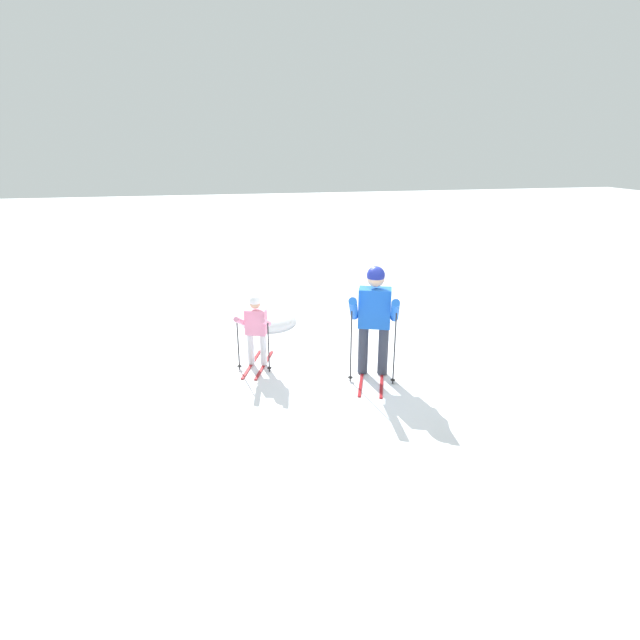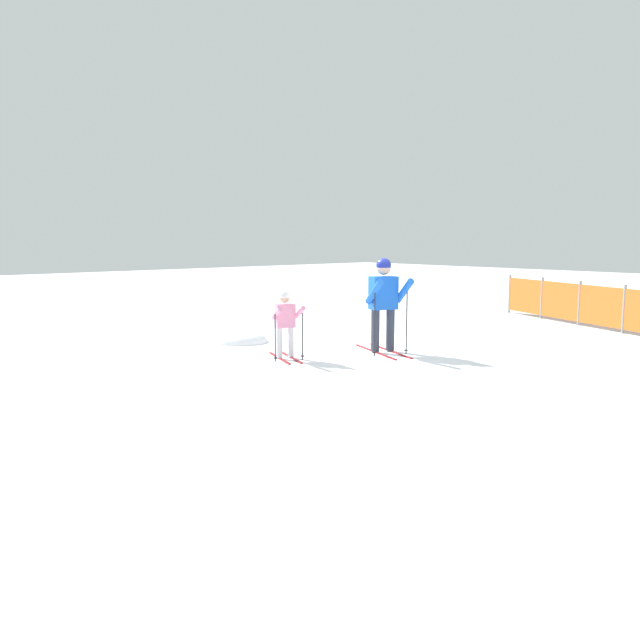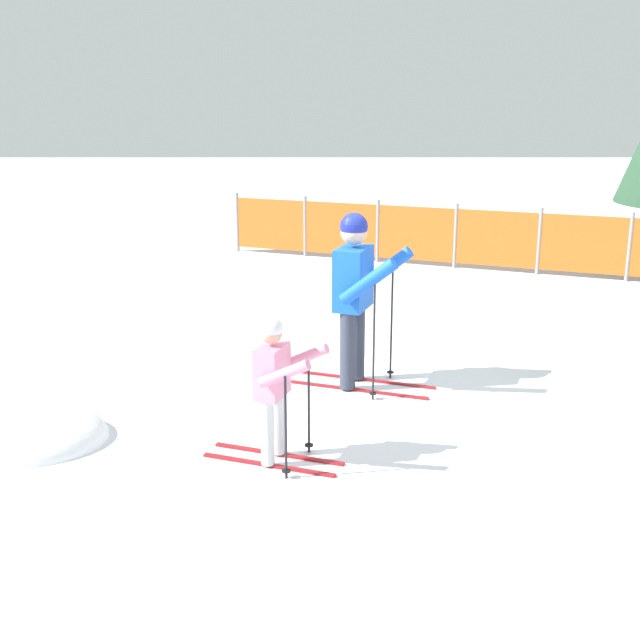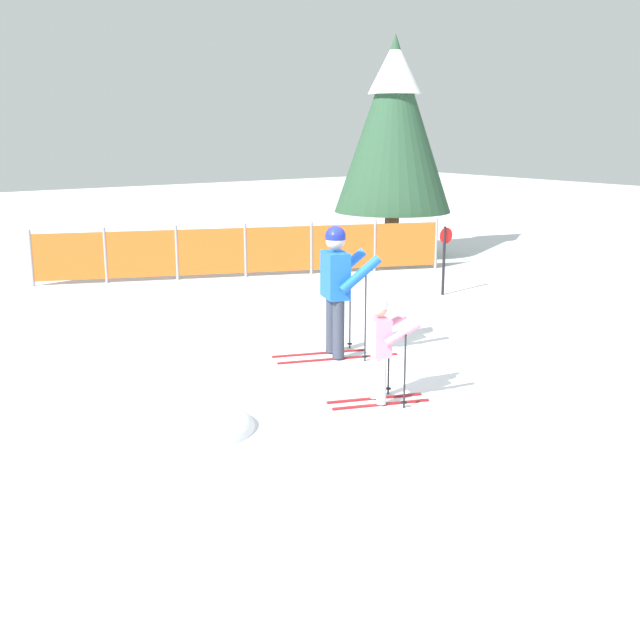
{
  "view_description": "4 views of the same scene",
  "coord_description": "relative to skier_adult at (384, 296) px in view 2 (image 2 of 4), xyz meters",
  "views": [
    {
      "loc": [
        6.55,
        -1.99,
        3.38
      ],
      "look_at": [
        -0.63,
        -0.47,
        0.78
      ],
      "focal_mm": 28.0,
      "sensor_mm": 36.0,
      "label": 1
    },
    {
      "loc": [
        7.51,
        -7.96,
        2.06
      ],
      "look_at": [
        -0.5,
        -0.96,
        0.66
      ],
      "focal_mm": 35.0,
      "sensor_mm": 36.0,
      "label": 2
    },
    {
      "loc": [
        -0.48,
        -7.21,
        2.77
      ],
      "look_at": [
        -0.46,
        -0.42,
        0.86
      ],
      "focal_mm": 45.0,
      "sensor_mm": 36.0,
      "label": 3
    },
    {
      "loc": [
        -6.17,
        -7.83,
        2.94
      ],
      "look_at": [
        -0.75,
        -0.22,
        0.67
      ],
      "focal_mm": 45.0,
      "sensor_mm": 36.0,
      "label": 4
    }
  ],
  "objects": [
    {
      "name": "ground_plane",
      "position": [
        0.14,
        -0.25,
        -1.02
      ],
      "size": [
        60.0,
        60.0,
        0.0
      ],
      "primitive_type": "plane",
      "color": "white"
    },
    {
      "name": "skier_adult",
      "position": [
        0.0,
        0.0,
        0.0
      ],
      "size": [
        1.64,
        0.95,
        1.71
      ],
      "rotation": [
        0.0,
        0.0,
        -0.35
      ],
      "color": "maroon",
      "rests_on": "ground_plane"
    },
    {
      "name": "skier_child",
      "position": [
        -0.69,
        -1.71,
        -0.33
      ],
      "size": [
        1.12,
        0.67,
        1.17
      ],
      "rotation": [
        0.0,
        0.0,
        -0.35
      ],
      "color": "maroon",
      "rests_on": "ground_plane"
    },
    {
      "name": "safety_fence",
      "position": [
        1.89,
        5.58,
        -0.49
      ],
      "size": [
        7.53,
        3.04,
        1.06
      ],
      "rotation": [
        0.0,
        0.0,
        -0.38
      ],
      "color": "gray",
      "rests_on": "ground_plane"
    },
    {
      "name": "snow_mound",
      "position": [
        -2.77,
        -1.31,
        -1.02
      ],
      "size": [
        1.32,
        1.12,
        0.53
      ],
      "primitive_type": "ellipsoid",
      "color": "white",
      "rests_on": "ground_plane"
    }
  ]
}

